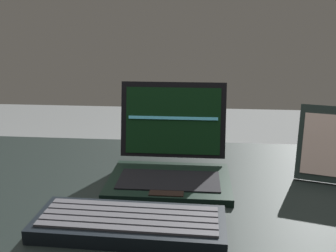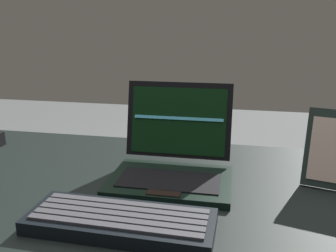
{
  "view_description": "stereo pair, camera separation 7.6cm",
  "coord_description": "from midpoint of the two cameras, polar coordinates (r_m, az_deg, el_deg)",
  "views": [
    {
      "loc": [
        0.14,
        -0.7,
        1.12
      ],
      "look_at": [
        0.07,
        0.03,
        0.91
      ],
      "focal_mm": 38.35,
      "sensor_mm": 36.0,
      "label": 1
    },
    {
      "loc": [
        0.21,
        -0.69,
        1.12
      ],
      "look_at": [
        0.07,
        0.03,
        0.91
      ],
      "focal_mm": 38.35,
      "sensor_mm": 36.0,
      "label": 2
    }
  ],
  "objects": [
    {
      "name": "laptop_front",
      "position": [
        0.85,
        -2.19,
        -5.65
      ],
      "size": [
        0.28,
        0.24,
        0.22
      ],
      "color": "black",
      "rests_on": "desk"
    },
    {
      "name": "external_keyboard",
      "position": [
        0.67,
        -9.48,
        -15.14
      ],
      "size": [
        0.34,
        0.13,
        0.03
      ],
      "color": "black",
      "rests_on": "desk"
    },
    {
      "name": "photo_frame",
      "position": [
        0.89,
        21.19,
        -2.77
      ],
      "size": [
        0.12,
        0.08,
        0.17
      ],
      "color": "black",
      "rests_on": "desk"
    },
    {
      "name": "desk",
      "position": [
        0.84,
        -7.9,
        -15.73
      ],
      "size": [
        1.55,
        0.72,
        0.76
      ],
      "color": "black",
      "rests_on": "ground"
    }
  ]
}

